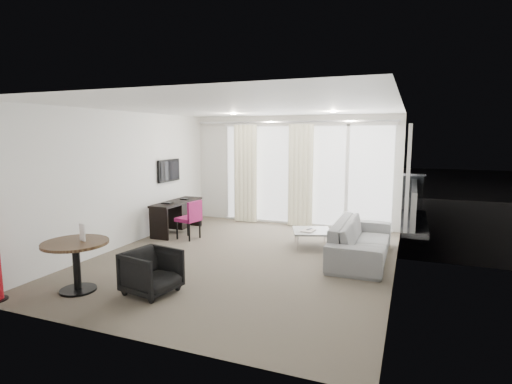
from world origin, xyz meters
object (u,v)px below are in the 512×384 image
(sofa, at_px, (361,240))
(rattan_chair_a, at_px, (335,200))
(round_table, at_px, (77,266))
(desk, at_px, (177,217))
(rattan_chair_b, at_px, (371,200))
(tub_armchair, at_px, (152,272))
(coffee_table, at_px, (312,238))
(desk_chair, at_px, (188,220))

(sofa, relative_size, rattan_chair_a, 3.12)
(round_table, height_order, sofa, round_table)
(rattan_chair_a, bearing_deg, desk, -147.13)
(sofa, height_order, rattan_chair_b, rattan_chair_b)
(tub_armchair, relative_size, rattan_chair_b, 0.76)
(coffee_table, xyz_separation_m, rattan_chair_a, (-0.20, 3.58, 0.20))
(sofa, bearing_deg, desk_chair, 89.19)
(desk, height_order, round_table, round_table)
(sofa, bearing_deg, coffee_table, 67.43)
(tub_armchair, height_order, rattan_chair_a, rattan_chair_a)
(coffee_table, height_order, sofa, sofa)
(desk_chair, bearing_deg, round_table, -78.98)
(round_table, height_order, rattan_chair_b, rattan_chair_b)
(desk, distance_m, rattan_chair_b, 5.09)
(round_table, relative_size, rattan_chair_a, 1.22)
(tub_armchair, distance_m, rattan_chair_b, 6.84)
(coffee_table, relative_size, rattan_chair_a, 0.99)
(tub_armchair, bearing_deg, round_table, 117.10)
(coffee_table, distance_m, rattan_chair_a, 3.59)
(tub_armchair, bearing_deg, desk_chair, 31.00)
(desk, xyz_separation_m, rattan_chair_b, (3.83, 3.36, 0.09))
(tub_armchair, xyz_separation_m, sofa, (2.47, 2.66, 0.03))
(round_table, relative_size, coffee_table, 1.23)
(desk, distance_m, tub_armchair, 3.48)
(rattan_chair_a, distance_m, rattan_chair_b, 0.99)
(tub_armchair, xyz_separation_m, rattan_chair_a, (1.29, 6.64, 0.06))
(sofa, xyz_separation_m, rattan_chair_b, (-0.21, 3.80, 0.10))
(desk_chair, height_order, sofa, desk_chair)
(desk, xyz_separation_m, coffee_table, (3.06, -0.04, -0.19))
(rattan_chair_b, bearing_deg, desk, -115.54)
(desk_chair, relative_size, sofa, 0.36)
(coffee_table, xyz_separation_m, sofa, (0.98, -0.41, 0.17))
(desk_chair, distance_m, coffee_table, 2.57)
(tub_armchair, bearing_deg, rattan_chair_b, -9.41)
(desk_chair, distance_m, round_table, 3.02)
(round_table, height_order, coffee_table, round_table)
(tub_armchair, relative_size, rattan_chair_a, 0.92)
(round_table, distance_m, rattan_chair_a, 7.33)
(desk_chair, bearing_deg, rattan_chair_b, 58.94)
(round_table, distance_m, tub_armchair, 1.06)
(round_table, distance_m, sofa, 4.57)
(coffee_table, relative_size, rattan_chair_b, 0.83)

